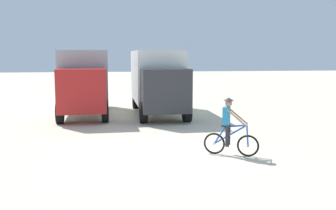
{
  "coord_description": "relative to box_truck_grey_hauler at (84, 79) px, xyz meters",
  "views": [
    {
      "loc": [
        -1.65,
        -11.88,
        3.12
      ],
      "look_at": [
        0.56,
        3.32,
        1.1
      ],
      "focal_mm": 40.77,
      "sensor_mm": 36.0,
      "label": 1
    }
  ],
  "objects": [
    {
      "name": "box_truck_white_box",
      "position": [
        3.84,
        -0.47,
        0.0
      ],
      "size": [
        2.47,
        6.78,
        3.35
      ],
      "color": "white",
      "rests_on": "ground"
    },
    {
      "name": "box_truck_grey_hauler",
      "position": [
        0.0,
        0.0,
        0.0
      ],
      "size": [
        2.57,
        6.81,
        3.35
      ],
      "color": "#9E9EA3",
      "rests_on": "ground"
    },
    {
      "name": "ground_plane",
      "position": [
        3.13,
        -8.64,
        -1.87
      ],
      "size": [
        120.0,
        120.0,
        0.0
      ],
      "primitive_type": "plane",
      "color": "beige"
    },
    {
      "name": "cyclist_orange_shirt",
      "position": [
        5.05,
        -9.26,
        -1.03
      ],
      "size": [
        1.59,
        0.85,
        1.82
      ],
      "color": "black",
      "rests_on": "ground"
    }
  ]
}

